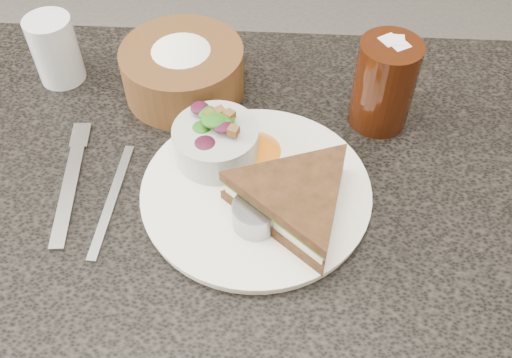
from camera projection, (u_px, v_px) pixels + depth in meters
The scene contains 11 objects.
dining_table at pixel (219, 334), 0.99m from camera, with size 1.00×0.70×0.75m, color black.
dinner_plate at pixel (256, 192), 0.70m from camera, with size 0.28×0.28×0.01m, color white.
sandwich at pixel (296, 200), 0.65m from camera, with size 0.18×0.18×0.05m, color #4C2D19, non-canonical shape.
salad_bowl at pixel (216, 138), 0.71m from camera, with size 0.11×0.11×0.06m, color #A6AFAB, non-canonical shape.
dressing_ramekin at pixel (256, 215), 0.65m from camera, with size 0.05×0.05×0.03m, color gray.
orange_wedge at pixel (255, 143), 0.72m from camera, with size 0.07×0.07×0.03m, color orange.
fork at pixel (69, 188), 0.71m from camera, with size 0.02×0.18×0.00m, color #9E9E9E.
knife at pixel (112, 200), 0.70m from camera, with size 0.01×0.18×0.00m, color #9EA2A6.
bread_basket at pixel (182, 64), 0.79m from camera, with size 0.17×0.17×0.10m, color #55321B, non-canonical shape.
cola_glass at pixel (385, 81), 0.74m from camera, with size 0.08×0.08×0.14m, color black, non-canonical shape.
water_glass at pixel (55, 50), 0.81m from camera, with size 0.07×0.07×0.10m, color silver.
Camera 1 is at (0.09, -0.43, 1.30)m, focal length 40.00 mm.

